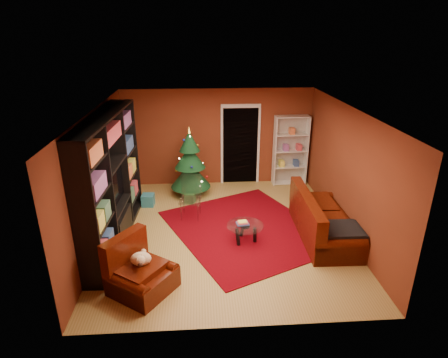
{
  "coord_description": "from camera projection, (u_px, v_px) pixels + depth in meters",
  "views": [
    {
      "loc": [
        -0.5,
        -6.95,
        4.03
      ],
      "look_at": [
        0.0,
        0.4,
        1.05
      ],
      "focal_mm": 30.0,
      "sensor_mm": 36.0,
      "label": 1
    }
  ],
  "objects": [
    {
      "name": "ceiling",
      "position": [
        225.0,
        109.0,
        6.99
      ],
      "size": [
        5.0,
        5.5,
        0.05
      ],
      "primitive_type": "cube",
      "color": "silver",
      "rests_on": "wall_back"
    },
    {
      "name": "dog",
      "position": [
        141.0,
        259.0,
        6.05
      ],
      "size": [
        0.48,
        0.5,
        0.25
      ],
      "primitive_type": null,
      "rotation": [
        0.0,
        0.0,
        0.95
      ],
      "color": "beige",
      "rests_on": "armchair"
    },
    {
      "name": "armchair",
      "position": [
        142.0,
        271.0,
        6.05
      ],
      "size": [
        1.35,
        1.35,
        0.76
      ],
      "primitive_type": null,
      "rotation": [
        0.0,
        0.0,
        0.95
      ],
      "color": "#3D0F05",
      "rests_on": "rug"
    },
    {
      "name": "rug",
      "position": [
        246.0,
        229.0,
        8.07
      ],
      "size": [
        3.94,
        4.16,
        0.02
      ],
      "primitive_type": "cube",
      "rotation": [
        0.0,
        0.0,
        0.43
      ],
      "color": "#63010A",
      "rests_on": "floor"
    },
    {
      "name": "christmas_tree",
      "position": [
        190.0,
        162.0,
        9.44
      ],
      "size": [
        1.35,
        1.35,
        1.82
      ],
      "primitive_type": null,
      "rotation": [
        0.0,
        0.0,
        -0.43
      ],
      "color": "black",
      "rests_on": "floor"
    },
    {
      "name": "doorway",
      "position": [
        240.0,
        146.0,
        10.14
      ],
      "size": [
        1.06,
        0.6,
        2.16
      ],
      "primitive_type": null,
      "color": "black",
      "rests_on": "floor"
    },
    {
      "name": "gift_box_red",
      "position": [
        197.0,
        186.0,
        10.01
      ],
      "size": [
        0.28,
        0.28,
        0.22
      ],
      "primitive_type": "cube",
      "rotation": [
        0.0,
        0.0,
        0.32
      ],
      "color": "maroon",
      "rests_on": "floor"
    },
    {
      "name": "white_bookshelf",
      "position": [
        290.0,
        151.0,
        10.11
      ],
      "size": [
        0.92,
        0.36,
        1.95
      ],
      "primitive_type": null,
      "rotation": [
        0.0,
        0.0,
        0.04
      ],
      "color": "white",
      "rests_on": "floor"
    },
    {
      "name": "acrylic_chair",
      "position": [
        190.0,
        200.0,
        8.38
      ],
      "size": [
        0.52,
        0.56,
        0.9
      ],
      "primitive_type": null,
      "rotation": [
        0.0,
        0.0,
        -0.13
      ],
      "color": "#66605B",
      "rests_on": "rug"
    },
    {
      "name": "gift_box_green",
      "position": [
        190.0,
        198.0,
        9.27
      ],
      "size": [
        0.3,
        0.3,
        0.24
      ],
      "primitive_type": "cube",
      "rotation": [
        0.0,
        0.0,
        -0.31
      ],
      "color": "#1F6024",
      "rests_on": "floor"
    },
    {
      "name": "wall_left",
      "position": [
        97.0,
        178.0,
        7.32
      ],
      "size": [
        0.05,
        5.5,
        2.6
      ],
      "primitive_type": "cube",
      "color": "maroon",
      "rests_on": "ground"
    },
    {
      "name": "floor",
      "position": [
        225.0,
        233.0,
        7.98
      ],
      "size": [
        5.0,
        5.5,
        0.05
      ],
      "primitive_type": "cube",
      "color": "#A08341",
      "rests_on": "ground"
    },
    {
      "name": "wall_right",
      "position": [
        348.0,
        172.0,
        7.64
      ],
      "size": [
        0.05,
        5.5,
        2.6
      ],
      "primitive_type": "cube",
      "color": "maroon",
      "rests_on": "ground"
    },
    {
      "name": "wall_back",
      "position": [
        218.0,
        137.0,
        10.05
      ],
      "size": [
        5.0,
        0.05,
        2.6
      ],
      "primitive_type": "cube",
      "color": "maroon",
      "rests_on": "ground"
    },
    {
      "name": "gift_box_teal",
      "position": [
        148.0,
        200.0,
        9.1
      ],
      "size": [
        0.31,
        0.31,
        0.29
      ],
      "primitive_type": "cube",
      "rotation": [
        0.0,
        0.0,
        -0.07
      ],
      "color": "teal",
      "rests_on": "floor"
    },
    {
      "name": "coffee_table",
      "position": [
        245.0,
        233.0,
        7.53
      ],
      "size": [
        0.83,
        0.83,
        0.46
      ],
      "primitive_type": null,
      "rotation": [
        0.0,
        0.0,
        0.13
      ],
      "color": "gray",
      "rests_on": "rug"
    },
    {
      "name": "sofa",
      "position": [
        325.0,
        216.0,
        7.63
      ],
      "size": [
        1.03,
        2.2,
        0.94
      ],
      "primitive_type": null,
      "rotation": [
        0.0,
        0.0,
        1.55
      ],
      "color": "#3D0F05",
      "rests_on": "rug"
    },
    {
      "name": "media_unit",
      "position": [
        109.0,
        181.0,
        7.24
      ],
      "size": [
        0.65,
        3.36,
        2.56
      ],
      "primitive_type": null,
      "rotation": [
        0.0,
        0.0,
        -0.04
      ],
      "color": "black",
      "rests_on": "floor"
    }
  ]
}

